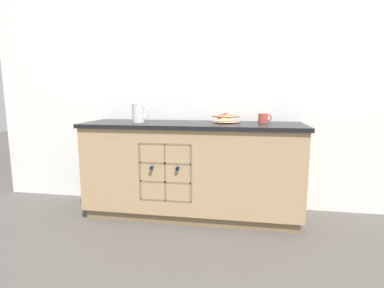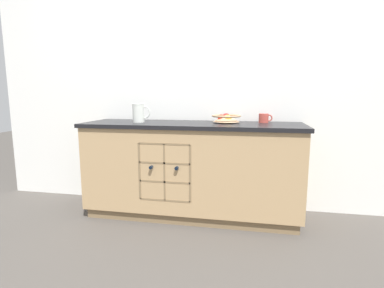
% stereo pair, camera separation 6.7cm
% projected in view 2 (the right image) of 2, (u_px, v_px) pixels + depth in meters
% --- Properties ---
extents(ground_plane, '(14.00, 14.00, 0.00)m').
position_uv_depth(ground_plane, '(192.00, 215.00, 2.86)').
color(ground_plane, '#4C4742').
extents(back_wall, '(4.40, 0.06, 2.55)m').
position_uv_depth(back_wall, '(199.00, 81.00, 2.99)').
color(back_wall, white).
rests_on(back_wall, ground_plane).
extents(kitchen_island, '(1.99, 0.61, 0.88)m').
position_uv_depth(kitchen_island, '(192.00, 169.00, 2.79)').
color(kitchen_island, olive).
rests_on(kitchen_island, ground_plane).
extents(fruit_bowl, '(0.27, 0.27, 0.09)m').
position_uv_depth(fruit_bowl, '(226.00, 118.00, 2.74)').
color(fruit_bowl, tan).
rests_on(fruit_bowl, kitchen_island).
extents(white_pitcher, '(0.17, 0.12, 0.17)m').
position_uv_depth(white_pitcher, '(139.00, 113.00, 2.78)').
color(white_pitcher, silver).
rests_on(white_pitcher, kitchen_island).
extents(ceramic_mug, '(0.12, 0.09, 0.08)m').
position_uv_depth(ceramic_mug, '(264.00, 118.00, 2.75)').
color(ceramic_mug, '#B7473D').
rests_on(ceramic_mug, kitchen_island).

